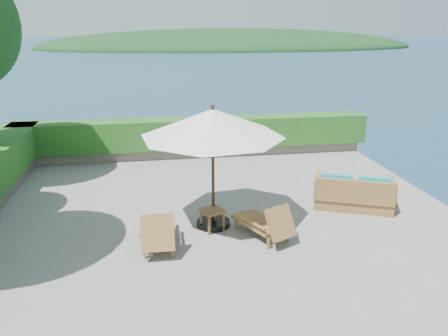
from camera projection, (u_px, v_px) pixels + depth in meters
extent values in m
plane|color=gray|center=(217.00, 224.00, 10.22)|extent=(12.00, 12.00, 0.00)
cube|color=#5F574C|center=(217.00, 281.00, 10.70)|extent=(12.00, 12.00, 3.00)
plane|color=#182E4C|center=(217.00, 330.00, 11.16)|extent=(600.00, 600.00, 0.00)
ellipsoid|color=black|center=(230.00, 48.00, 146.20)|extent=(126.00, 57.60, 12.60)
cube|color=slate|center=(194.00, 151.00, 15.41)|extent=(12.00, 0.60, 0.36)
cube|color=#1F4915|center=(193.00, 133.00, 15.20)|extent=(12.40, 0.90, 1.00)
cylinder|color=black|center=(213.00, 223.00, 10.11)|extent=(0.93, 0.93, 0.12)
cylinder|color=#361E13|center=(213.00, 170.00, 9.70)|extent=(0.09, 0.09, 2.74)
cone|color=beige|center=(213.00, 123.00, 9.37)|extent=(3.87, 3.87, 0.60)
sphere|color=#361E13|center=(212.00, 106.00, 9.25)|extent=(0.12, 0.12, 0.10)
cube|color=olive|center=(145.00, 253.00, 8.66)|extent=(0.06, 0.06, 0.26)
cube|color=olive|center=(173.00, 251.00, 8.74)|extent=(0.06, 0.06, 0.26)
cube|color=olive|center=(146.00, 227.00, 9.77)|extent=(0.06, 0.06, 0.26)
cube|color=olive|center=(171.00, 225.00, 9.85)|extent=(0.06, 0.06, 0.26)
cube|color=olive|center=(158.00, 229.00, 9.29)|extent=(0.67, 1.29, 0.09)
cube|color=olive|center=(158.00, 233.00, 8.51)|extent=(0.66, 0.43, 0.69)
cube|color=olive|center=(141.00, 228.00, 9.02)|extent=(0.07, 0.84, 0.05)
cube|color=olive|center=(174.00, 226.00, 9.11)|extent=(0.07, 0.84, 0.05)
cube|color=olive|center=(269.00, 244.00, 9.04)|extent=(0.08, 0.08, 0.24)
cube|color=olive|center=(287.00, 237.00, 9.33)|extent=(0.08, 0.08, 0.24)
cube|color=olive|center=(236.00, 224.00, 9.91)|extent=(0.08, 0.08, 0.24)
cube|color=olive|center=(254.00, 219.00, 10.20)|extent=(0.08, 0.08, 0.24)
cube|color=olive|center=(259.00, 222.00, 9.64)|extent=(1.09, 1.37, 0.08)
cube|color=olive|center=(280.00, 223.00, 9.01)|extent=(0.73, 0.63, 0.66)
cube|color=olive|center=(253.00, 223.00, 9.28)|extent=(0.40, 0.74, 0.05)
cube|color=olive|center=(275.00, 216.00, 9.63)|extent=(0.40, 0.74, 0.05)
cube|color=brown|center=(209.00, 226.00, 9.60)|extent=(0.06, 0.06, 0.45)
cube|color=brown|center=(223.00, 222.00, 9.79)|extent=(0.06, 0.06, 0.45)
cube|color=brown|center=(201.00, 220.00, 9.90)|extent=(0.06, 0.06, 0.45)
cube|color=brown|center=(215.00, 216.00, 10.08)|extent=(0.06, 0.06, 0.45)
cube|color=brown|center=(212.00, 211.00, 9.76)|extent=(0.61, 0.61, 0.05)
cube|color=olive|center=(353.00, 199.00, 11.11)|extent=(2.12, 1.62, 0.42)
cube|color=olive|center=(355.00, 192.00, 10.59)|extent=(1.81, 0.88, 0.58)
cube|color=olive|center=(317.00, 184.00, 11.21)|extent=(0.49, 0.92, 0.48)
cube|color=olive|center=(392.00, 190.00, 10.81)|extent=(0.49, 0.92, 0.48)
cube|color=teal|center=(336.00, 186.00, 11.16)|extent=(1.05, 1.02, 0.19)
cube|color=teal|center=(372.00, 189.00, 10.96)|extent=(1.05, 1.02, 0.19)
cube|color=teal|center=(336.00, 182.00, 10.73)|extent=(0.74, 0.42, 0.38)
cube|color=teal|center=(374.00, 185.00, 10.53)|extent=(0.74, 0.42, 0.38)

